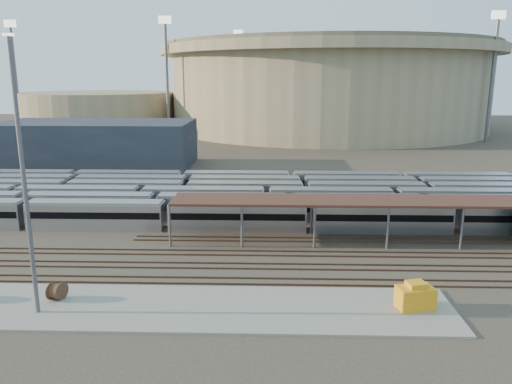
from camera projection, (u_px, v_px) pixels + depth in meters
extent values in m
plane|color=#383026|center=(236.00, 251.00, 58.20)|extent=(420.00, 420.00, 0.00)
cube|color=gray|center=(168.00, 307.00, 43.72)|extent=(50.00, 9.00, 0.20)
cube|color=#ACACB1|center=(309.00, 218.00, 65.31)|extent=(112.00, 2.90, 3.60)
cube|color=#ACACB1|center=(289.00, 209.00, 69.47)|extent=(112.00, 2.90, 3.60)
cube|color=#ACACB1|center=(267.00, 201.00, 73.65)|extent=(112.00, 2.90, 3.60)
cube|color=#ACACB1|center=(305.00, 195.00, 77.56)|extent=(112.00, 2.90, 3.60)
cube|color=#ACACB1|center=(188.00, 188.00, 82.21)|extent=(112.00, 2.90, 3.60)
cube|color=#ACACB1|center=(291.00, 184.00, 85.79)|extent=(112.00, 2.90, 3.60)
cylinder|color=#5A595E|center=(170.00, 226.00, 59.13)|extent=(0.30, 0.30, 5.00)
cylinder|color=#5A595E|center=(178.00, 214.00, 64.39)|extent=(0.30, 0.30, 5.00)
cylinder|color=#5A595E|center=(242.00, 227.00, 58.88)|extent=(0.30, 0.30, 5.00)
cylinder|color=#5A595E|center=(244.00, 215.00, 64.13)|extent=(0.30, 0.30, 5.00)
cylinder|color=#5A595E|center=(315.00, 228.00, 58.62)|extent=(0.30, 0.30, 5.00)
cylinder|color=#5A595E|center=(311.00, 215.00, 63.88)|extent=(0.30, 0.30, 5.00)
cylinder|color=#5A595E|center=(388.00, 228.00, 58.37)|extent=(0.30, 0.30, 5.00)
cylinder|color=#5A595E|center=(378.00, 216.00, 63.62)|extent=(0.30, 0.30, 5.00)
cylinder|color=#5A595E|center=(462.00, 229.00, 58.11)|extent=(0.30, 0.30, 5.00)
cylinder|color=#5A595E|center=(446.00, 216.00, 63.37)|extent=(0.30, 0.30, 5.00)
cube|color=#3E1E19|center=(420.00, 201.00, 60.27)|extent=(60.00, 6.00, 0.30)
cube|color=#4C3323|center=(235.00, 255.00, 56.47)|extent=(170.00, 0.12, 0.18)
cube|color=#4C3323|center=(236.00, 251.00, 57.93)|extent=(170.00, 0.12, 0.18)
cube|color=#4C3323|center=(233.00, 268.00, 52.58)|extent=(170.00, 0.12, 0.18)
cube|color=#4C3323|center=(234.00, 263.00, 54.04)|extent=(170.00, 0.12, 0.18)
cube|color=#4C3323|center=(230.00, 284.00, 48.69)|extent=(170.00, 0.12, 0.18)
cube|color=#4C3323|center=(231.00, 278.00, 50.15)|extent=(170.00, 0.12, 0.18)
cylinder|color=gray|center=(326.00, 92.00, 190.54)|extent=(116.00, 116.00, 28.00)
cylinder|color=gray|center=(328.00, 50.00, 187.01)|extent=(124.00, 124.00, 3.00)
cylinder|color=brown|center=(328.00, 43.00, 186.50)|extent=(120.00, 120.00, 1.50)
cylinder|color=gray|center=(99.00, 111.00, 184.92)|extent=(56.00, 56.00, 14.00)
cube|color=#1E232D|center=(97.00, 144.00, 111.63)|extent=(42.00, 20.00, 10.00)
cylinder|color=#5A595E|center=(167.00, 82.00, 162.06)|extent=(1.00, 1.00, 36.00)
cube|color=#FFF2CC|center=(165.00, 20.00, 157.69)|extent=(4.00, 0.60, 2.40)
cylinder|color=#5A595E|center=(16.00, 81.00, 173.43)|extent=(1.00, 1.00, 36.00)
cube|color=#FFF2CC|center=(10.00, 23.00, 169.06)|extent=(4.00, 0.60, 2.40)
cylinder|color=#5A595E|center=(492.00, 82.00, 149.36)|extent=(1.00, 1.00, 36.00)
cube|color=#FFF2CC|center=(499.00, 15.00, 144.99)|extent=(4.00, 0.60, 2.40)
cylinder|color=#5A595E|center=(238.00, 80.00, 210.13)|extent=(1.00, 1.00, 36.00)
cube|color=#FFF2CC|center=(238.00, 33.00, 205.77)|extent=(4.00, 0.60, 2.40)
cylinder|color=#553222|center=(57.00, 291.00, 44.91)|extent=(1.40, 1.84, 1.63)
cylinder|color=#5A595E|center=(24.00, 183.00, 40.12)|extent=(0.36, 0.36, 22.64)
cube|color=#FFF2CC|center=(8.00, 35.00, 37.52)|extent=(0.82, 0.35, 0.20)
cube|color=orange|center=(415.00, 297.00, 43.24)|extent=(3.43, 2.57, 1.92)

